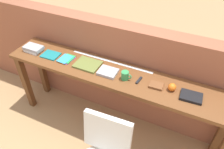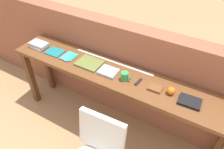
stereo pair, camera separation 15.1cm
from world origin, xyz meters
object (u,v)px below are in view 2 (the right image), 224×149
(pamphlet_pile_colourful, at_px, (69,57))
(book_open_centre, at_px, (89,63))
(multitool_folded, at_px, (138,82))
(sports_ball_small, at_px, (171,91))
(leather_journal_brown, at_px, (155,88))
(magazine_cycling, at_px, (55,52))
(mug, at_px, (125,76))
(book_stack_leftmost, at_px, (39,45))
(book_repair_rightmost, at_px, (190,102))

(pamphlet_pile_colourful, height_order, book_open_centre, book_open_centre)
(multitool_folded, xyz_separation_m, sports_ball_small, (0.33, 0.01, 0.03))
(leather_journal_brown, distance_m, sports_ball_small, 0.15)
(magazine_cycling, xyz_separation_m, pamphlet_pile_colourful, (0.21, 0.01, 0.00))
(book_open_centre, distance_m, mug, 0.46)
(multitool_folded, distance_m, sports_ball_small, 0.33)
(magazine_cycling, height_order, multitool_folded, multitool_folded)
(multitool_folded, bearing_deg, pamphlet_pile_colourful, -179.80)
(magazine_cycling, relative_size, sports_ball_small, 2.58)
(book_open_centre, height_order, mug, mug)
(pamphlet_pile_colourful, height_order, multitool_folded, multitool_folded)
(leather_journal_brown, relative_size, sports_ball_small, 1.70)
(book_stack_leftmost, distance_m, multitool_folded, 1.31)
(book_stack_leftmost, relative_size, pamphlet_pile_colourful, 1.20)
(magazine_cycling, distance_m, leather_journal_brown, 1.25)
(leather_journal_brown, xyz_separation_m, book_repair_rightmost, (0.33, -0.01, 0.00))
(book_stack_leftmost, distance_m, mug, 1.18)
(pamphlet_pile_colourful, xyz_separation_m, mug, (0.73, -0.03, 0.04))
(book_repair_rightmost, bearing_deg, book_stack_leftmost, 177.19)
(book_stack_leftmost, bearing_deg, book_open_centre, 2.44)
(book_repair_rightmost, bearing_deg, multitool_folded, 175.22)
(book_open_centre, xyz_separation_m, leather_journal_brown, (0.77, -0.01, 0.00))
(pamphlet_pile_colourful, bearing_deg, book_open_centre, 2.12)
(multitool_folded, bearing_deg, leather_journal_brown, -1.68)
(multitool_folded, bearing_deg, sports_ball_small, 1.27)
(book_open_centre, distance_m, multitool_folded, 0.59)
(multitool_folded, distance_m, book_repair_rightmost, 0.51)
(magazine_cycling, height_order, leather_journal_brown, leather_journal_brown)
(sports_ball_small, xyz_separation_m, book_repair_rightmost, (0.18, -0.02, -0.02))
(magazine_cycling, relative_size, multitool_folded, 1.79)
(book_open_centre, xyz_separation_m, mug, (0.46, -0.04, 0.03))
(book_stack_leftmost, distance_m, book_repair_rightmost, 1.82)
(pamphlet_pile_colourful, distance_m, multitool_folded, 0.87)
(book_open_centre, bearing_deg, sports_ball_small, 0.41)
(book_open_centre, bearing_deg, magazine_cycling, -176.92)
(sports_ball_small, bearing_deg, book_repair_rightmost, -6.93)
(pamphlet_pile_colourful, height_order, leather_journal_brown, leather_journal_brown)
(book_repair_rightmost, bearing_deg, mug, 178.29)
(book_repair_rightmost, bearing_deg, pamphlet_pile_colourful, 176.41)
(pamphlet_pile_colourful, distance_m, leather_journal_brown, 1.04)
(magazine_cycling, distance_m, book_repair_rightmost, 1.58)
(book_open_centre, height_order, book_repair_rightmost, book_repair_rightmost)
(sports_ball_small, bearing_deg, pamphlet_pile_colourful, -179.51)
(magazine_cycling, bearing_deg, book_open_centre, 1.21)
(magazine_cycling, height_order, book_open_centre, book_open_centre)
(mug, distance_m, leather_journal_brown, 0.32)
(book_open_centre, bearing_deg, book_stack_leftmost, -177.16)
(multitool_folded, xyz_separation_m, book_repair_rightmost, (0.51, -0.02, 0.01))
(mug, relative_size, sports_ball_small, 1.44)
(book_stack_leftmost, height_order, pamphlet_pile_colourful, book_stack_leftmost)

